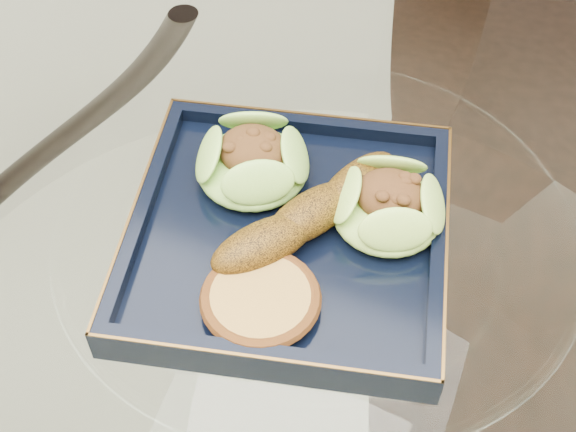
% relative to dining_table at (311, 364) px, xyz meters
% --- Properties ---
extents(dining_table, '(1.13, 1.13, 0.77)m').
position_rel_dining_table_xyz_m(dining_table, '(0.00, 0.00, 0.00)').
color(dining_table, white).
rests_on(dining_table, ground).
extents(dining_chair, '(0.50, 0.50, 0.95)m').
position_rel_dining_table_xyz_m(dining_chair, '(0.12, 0.46, -0.07)').
color(dining_chair, '#331A11').
rests_on(dining_chair, ground).
extents(navy_plate, '(0.33, 0.33, 0.02)m').
position_rel_dining_table_xyz_m(navy_plate, '(-0.03, 0.01, 0.17)').
color(navy_plate, black).
rests_on(navy_plate, dining_table).
extents(lettuce_wrap_left, '(0.11, 0.11, 0.04)m').
position_rel_dining_table_xyz_m(lettuce_wrap_left, '(-0.09, 0.06, 0.20)').
color(lettuce_wrap_left, '#59962B').
rests_on(lettuce_wrap_left, navy_plate).
extents(lettuce_wrap_right, '(0.10, 0.10, 0.03)m').
position_rel_dining_table_xyz_m(lettuce_wrap_right, '(0.04, 0.06, 0.20)').
color(lettuce_wrap_right, olive).
rests_on(lettuce_wrap_right, navy_plate).
extents(roasted_plantain, '(0.12, 0.19, 0.04)m').
position_rel_dining_table_xyz_m(roasted_plantain, '(-0.01, 0.03, 0.20)').
color(roasted_plantain, '#603D0A').
rests_on(roasted_plantain, navy_plate).
extents(crumb_patty, '(0.11, 0.11, 0.02)m').
position_rel_dining_table_xyz_m(crumb_patty, '(-0.02, -0.07, 0.19)').
color(crumb_patty, '#AA8138').
rests_on(crumb_patty, navy_plate).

